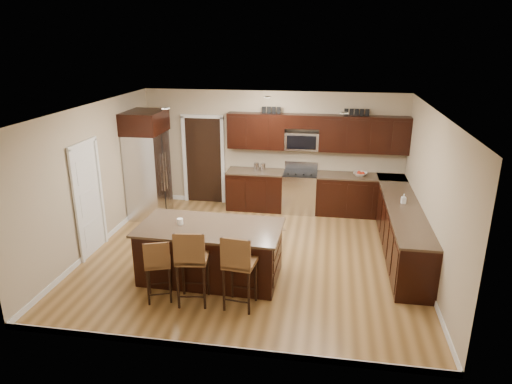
% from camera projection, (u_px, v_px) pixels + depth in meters
% --- Properties ---
extents(floor, '(6.00, 6.00, 0.00)m').
position_uv_depth(floor, '(253.00, 256.00, 8.43)').
color(floor, olive).
rests_on(floor, ground).
extents(ceiling, '(6.00, 6.00, 0.00)m').
position_uv_depth(ceiling, '(252.00, 109.00, 7.55)').
color(ceiling, silver).
rests_on(ceiling, wall_back).
extents(wall_back, '(6.00, 0.00, 6.00)m').
position_uv_depth(wall_back, '(272.00, 150.00, 10.56)').
color(wall_back, tan).
rests_on(wall_back, floor).
extents(wall_left, '(0.00, 5.50, 5.50)m').
position_uv_depth(wall_left, '(93.00, 178.00, 8.45)').
color(wall_left, tan).
rests_on(wall_left, floor).
extents(wall_right, '(0.00, 5.50, 5.50)m').
position_uv_depth(wall_right, '(431.00, 196.00, 7.53)').
color(wall_right, tan).
rests_on(wall_right, floor).
extents(base_cabinets, '(4.02, 3.96, 0.92)m').
position_uv_depth(base_cabinets, '(356.00, 211.00, 9.33)').
color(base_cabinets, black).
rests_on(base_cabinets, floor).
extents(upper_cabinets, '(4.00, 0.33, 0.80)m').
position_uv_depth(upper_cabinets, '(319.00, 132.00, 10.08)').
color(upper_cabinets, black).
rests_on(upper_cabinets, wall_back).
extents(range, '(0.76, 0.64, 1.11)m').
position_uv_depth(range, '(300.00, 191.00, 10.46)').
color(range, silver).
rests_on(range, floor).
extents(microwave, '(0.76, 0.31, 0.40)m').
position_uv_depth(microwave, '(302.00, 141.00, 10.23)').
color(microwave, silver).
rests_on(microwave, upper_cabinets).
extents(doorway, '(0.85, 0.03, 2.06)m').
position_uv_depth(doorway, '(204.00, 161.00, 10.90)').
color(doorway, black).
rests_on(doorway, floor).
extents(pantry_door, '(0.03, 0.80, 2.04)m').
position_uv_depth(pantry_door, '(88.00, 201.00, 8.27)').
color(pantry_door, white).
rests_on(pantry_door, floor).
extents(letter_decor, '(2.20, 0.03, 0.15)m').
position_uv_depth(letter_decor, '(313.00, 111.00, 9.96)').
color(letter_decor, black).
rests_on(letter_decor, upper_cabinets).
extents(island, '(2.36, 1.28, 0.92)m').
position_uv_depth(island, '(211.00, 253.00, 7.57)').
color(island, black).
rests_on(island, floor).
extents(stool_left, '(0.48, 0.48, 1.02)m').
position_uv_depth(stool_left, '(158.00, 263.00, 6.81)').
color(stool_left, brown).
rests_on(stool_left, floor).
extents(stool_mid, '(0.51, 0.51, 1.22)m').
position_uv_depth(stool_mid, '(191.00, 259.00, 6.68)').
color(stool_mid, brown).
rests_on(stool_mid, floor).
extents(stool_right, '(0.49, 0.49, 1.19)m').
position_uv_depth(stool_right, '(238.00, 264.00, 6.58)').
color(stool_right, brown).
rests_on(stool_right, floor).
extents(refrigerator, '(0.79, 1.00, 2.35)m').
position_uv_depth(refrigerator, '(148.00, 164.00, 9.99)').
color(refrigerator, silver).
rests_on(refrigerator, floor).
extents(floor_mat, '(1.13, 0.96, 0.01)m').
position_uv_depth(floor_mat, '(260.00, 227.00, 9.70)').
color(floor_mat, olive).
rests_on(floor_mat, floor).
extents(fruit_bowl, '(0.38, 0.38, 0.07)m').
position_uv_depth(fruit_bowl, '(360.00, 174.00, 10.10)').
color(fruit_bowl, silver).
rests_on(fruit_bowl, base_cabinets).
extents(soap_bottle, '(0.09, 0.09, 0.18)m').
position_uv_depth(soap_bottle, '(404.00, 199.00, 8.40)').
color(soap_bottle, '#B2B2B2').
rests_on(soap_bottle, base_cabinets).
extents(canister_tall, '(0.12, 0.12, 0.19)m').
position_uv_depth(canister_tall, '(256.00, 167.00, 10.43)').
color(canister_tall, silver).
rests_on(canister_tall, base_cabinets).
extents(canister_short, '(0.11, 0.11, 0.18)m').
position_uv_depth(canister_short, '(263.00, 167.00, 10.41)').
color(canister_short, silver).
rests_on(canister_short, base_cabinets).
extents(island_jar, '(0.10, 0.10, 0.10)m').
position_uv_depth(island_jar, '(180.00, 222.00, 7.47)').
color(island_jar, white).
rests_on(island_jar, island).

